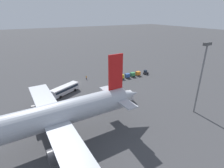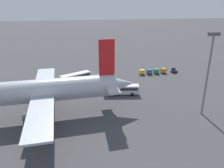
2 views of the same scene
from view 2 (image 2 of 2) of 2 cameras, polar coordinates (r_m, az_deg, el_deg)
The scene contains 11 objects.
ground_plane at distance 88.57m, azimuth -5.32°, elevation 2.70°, with size 600.00×600.00×0.00m, color #424244.
airplane at distance 54.74m, azimuth -19.08°, elevation -1.89°, with size 48.92×41.66×18.77m.
shuttle_bus_near at distance 79.59m, azimuth -9.52°, elevation 1.84°, with size 11.46×7.77×3.05m.
shuttle_bus_far at distance 67.51m, azimuth 2.36°, elevation -1.29°, with size 11.29×4.57×3.07m.
baggage_tug at distance 92.75m, azimuth 15.87°, elevation 3.43°, with size 2.59×2.00×2.10m.
worker_person at distance 90.78m, azimuth -2.09°, elevation 3.80°, with size 0.38×0.38×1.74m.
cargo_cart_orange at distance 90.72m, azimuth 13.29°, elevation 3.45°, with size 2.08×1.79×2.06m.
cargo_cart_green at distance 89.52m, azimuth 11.50°, elevation 3.37°, with size 2.08×1.79×2.06m.
cargo_cart_blue at distance 88.25m, azimuth 9.71°, elevation 3.24°, with size 2.08×1.79×2.06m.
cargo_cart_yellow at distance 87.32m, azimuth 7.82°, elevation 3.16°, with size 2.08×1.79×2.06m.
light_pole at distance 56.89m, azimuth 23.96°, elevation 3.97°, with size 2.80×0.70×20.63m.
Camera 2 is at (8.89, 83.96, 26.75)m, focal length 35.00 mm.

